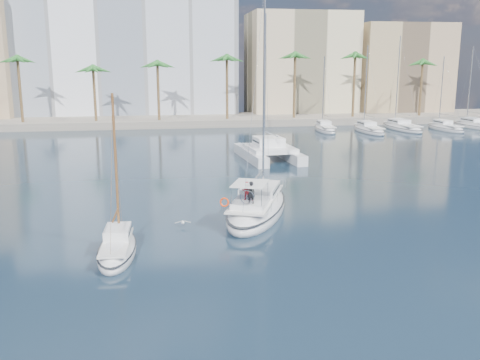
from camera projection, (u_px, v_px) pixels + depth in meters
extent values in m
plane|color=black|center=(258.00, 224.00, 36.38)|extent=(160.00, 160.00, 0.00)
cube|color=gray|center=(192.00, 120.00, 95.03)|extent=(120.00, 14.00, 1.20)
cube|color=white|center=(123.00, 44.00, 101.81)|extent=(42.00, 16.00, 28.00)
cube|color=beige|center=(300.00, 66.00, 105.08)|extent=(20.00, 14.00, 20.00)
cube|color=tan|center=(400.00, 71.00, 106.49)|extent=(18.00, 12.00, 18.00)
cylinder|color=brown|center=(194.00, 95.00, 90.16)|extent=(0.44, 0.44, 10.50)
sphere|color=#266726|center=(193.00, 63.00, 89.02)|extent=(3.60, 3.60, 3.60)
cylinder|color=brown|center=(384.00, 93.00, 95.46)|extent=(0.44, 0.44, 10.50)
sphere|color=#266726|center=(385.00, 63.00, 94.32)|extent=(3.60, 3.60, 3.60)
ellipsoid|color=silver|center=(257.00, 210.00, 38.67)|extent=(7.70, 12.14, 2.41)
ellipsoid|color=black|center=(257.00, 205.00, 38.59)|extent=(7.77, 12.26, 0.18)
cube|color=silver|center=(256.00, 198.00, 38.26)|extent=(5.64, 9.05, 0.12)
cube|color=silver|center=(260.00, 189.00, 39.46)|extent=(3.70, 4.44, 0.60)
cube|color=black|center=(260.00, 189.00, 39.45)|extent=(3.56, 4.03, 0.14)
cylinder|color=#B7BABF|center=(264.00, 88.00, 39.14)|extent=(0.15, 0.15, 15.21)
cylinder|color=#B7BABF|center=(257.00, 176.00, 38.24)|extent=(1.82, 4.40, 0.11)
cube|color=silver|center=(250.00, 203.00, 36.08)|extent=(3.11, 3.50, 0.36)
cube|color=silver|center=(250.00, 183.00, 35.68)|extent=(3.11, 3.50, 0.04)
torus|color=silver|center=(247.00, 197.00, 34.87)|extent=(0.91, 0.40, 0.96)
torus|color=red|center=(224.00, 202.00, 34.81)|extent=(0.66, 0.41, 0.64)
imported|color=black|center=(251.00, 193.00, 35.00)|extent=(0.60, 0.43, 1.52)
imported|color=#B01B22|center=(246.00, 191.00, 36.04)|extent=(0.74, 0.65, 1.27)
ellipsoid|color=silver|center=(117.00, 251.00, 30.55)|extent=(2.40, 6.75, 1.56)
ellipsoid|color=black|center=(117.00, 248.00, 30.50)|extent=(2.42, 6.81, 0.18)
cube|color=silver|center=(116.00, 242.00, 30.29)|extent=(1.72, 5.06, 0.12)
cube|color=silver|center=(118.00, 232.00, 30.96)|extent=(1.51, 2.24, 0.60)
cube|color=black|center=(118.00, 232.00, 30.96)|extent=(1.52, 1.98, 0.14)
cylinder|color=brown|center=(116.00, 165.00, 30.88)|extent=(0.15, 0.15, 8.23)
cylinder|color=brown|center=(115.00, 215.00, 30.14)|extent=(0.23, 2.69, 0.11)
cube|color=silver|center=(250.00, 155.00, 60.14)|extent=(2.10, 10.95, 1.10)
cube|color=silver|center=(286.00, 153.00, 61.14)|extent=(2.10, 10.95, 1.10)
cube|color=silver|center=(270.00, 148.00, 59.96)|extent=(5.33, 6.37, 0.50)
cube|color=silver|center=(269.00, 141.00, 60.32)|extent=(3.26, 3.50, 1.00)
cube|color=black|center=(269.00, 141.00, 60.31)|extent=(3.24, 3.07, 0.18)
cylinder|color=#B7BABF|center=(265.00, 80.00, 60.40)|extent=(0.18, 0.18, 14.52)
ellipsoid|color=silver|center=(183.00, 222.00, 35.80)|extent=(0.22, 0.42, 0.20)
sphere|color=silver|center=(183.00, 221.00, 35.99)|extent=(0.11, 0.11, 0.11)
cube|color=gray|center=(178.00, 222.00, 35.75)|extent=(0.49, 0.18, 0.12)
cube|color=gray|center=(187.00, 222.00, 35.85)|extent=(0.49, 0.18, 0.12)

